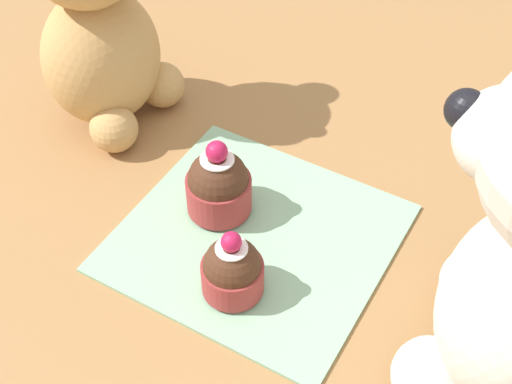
# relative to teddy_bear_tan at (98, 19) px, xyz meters

# --- Properties ---
(ground_plane) EXTENTS (4.00, 4.00, 0.00)m
(ground_plane) POSITION_rel_teddy_bear_tan_xyz_m (0.07, 0.20, -0.11)
(ground_plane) COLOR #9E7042
(knitted_placemat) EXTENTS (0.20, 0.21, 0.01)m
(knitted_placemat) POSITION_rel_teddy_bear_tan_xyz_m (0.07, 0.20, -0.10)
(knitted_placemat) COLOR #8EBC99
(knitted_placemat) RESTS_ON ground_plane
(teddy_bear_tan) EXTENTS (0.12, 0.12, 0.23)m
(teddy_bear_tan) POSITION_rel_teddy_bear_tan_xyz_m (0.00, 0.00, 0.00)
(teddy_bear_tan) COLOR tan
(teddy_bear_tan) RESTS_ON ground_plane
(cupcake_near_cream_bear) EXTENTS (0.05, 0.05, 0.06)m
(cupcake_near_cream_bear) POSITION_rel_teddy_bear_tan_xyz_m (0.13, 0.22, -0.08)
(cupcake_near_cream_bear) COLOR #993333
(cupcake_near_cream_bear) RESTS_ON knitted_placemat
(cupcake_near_tan_bear) EXTENTS (0.06, 0.06, 0.07)m
(cupcake_near_tan_bear) POSITION_rel_teddy_bear_tan_xyz_m (0.06, 0.16, -0.08)
(cupcake_near_tan_bear) COLOR #993333
(cupcake_near_tan_bear) RESTS_ON knitted_placemat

